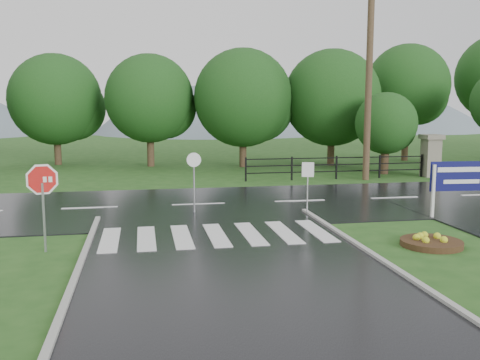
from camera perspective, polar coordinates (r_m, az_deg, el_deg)
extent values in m
plane|color=#234D19|center=(10.80, 1.23, -12.43)|extent=(120.00, 120.00, 0.00)
cube|color=black|center=(20.37, -4.45, -2.71)|extent=(90.00, 8.00, 0.04)
cube|color=silver|center=(15.40, -13.71, -6.19)|extent=(0.50, 2.80, 0.02)
cube|color=silver|center=(15.37, -9.96, -6.11)|extent=(0.50, 2.80, 0.02)
cube|color=silver|center=(15.40, -6.22, -6.00)|extent=(0.50, 2.80, 0.02)
cube|color=silver|center=(15.50, -2.51, -5.87)|extent=(0.50, 2.80, 0.02)
cube|color=silver|center=(15.67, 1.13, -5.71)|extent=(0.50, 2.80, 0.02)
cube|color=silver|center=(15.89, 4.68, -5.54)|extent=(0.50, 2.80, 0.02)
cube|color=silver|center=(16.18, 8.12, -5.35)|extent=(0.50, 2.80, 0.02)
cube|color=gray|center=(30.10, 19.67, 2.23)|extent=(0.80, 0.80, 2.00)
cube|color=#6B6659|center=(30.01, 19.77, 4.36)|extent=(1.00, 1.00, 0.24)
cube|color=black|center=(27.91, 10.24, 0.92)|extent=(9.50, 0.05, 0.05)
cube|color=black|center=(27.87, 10.25, 1.63)|extent=(9.50, 0.05, 0.05)
cube|color=black|center=(27.83, 10.27, 2.35)|extent=(9.50, 0.05, 0.05)
cube|color=black|center=(26.59, 0.62, 1.14)|extent=(0.08, 0.08, 1.20)
cube|color=black|center=(29.89, 18.80, 1.47)|extent=(0.08, 0.08, 1.20)
sphere|color=slate|center=(78.46, -2.69, -7.59)|extent=(48.00, 48.00, 48.00)
sphere|color=slate|center=(85.67, 16.23, -3.61)|extent=(36.00, 36.00, 36.00)
cube|color=#939399|center=(14.64, -20.17, -3.80)|extent=(0.05, 0.05, 1.81)
cylinder|color=white|center=(14.49, -20.35, 0.06)|extent=(1.05, 0.32, 1.09)
cylinder|color=#B00F0C|center=(14.47, -20.36, 0.05)|extent=(0.91, 0.29, 0.94)
cube|color=silver|center=(18.97, 19.91, -1.17)|extent=(0.10, 0.10, 1.82)
cube|color=#0B0C4C|center=(19.42, 22.53, 0.39)|extent=(2.18, 0.20, 1.00)
cube|color=white|center=(19.37, 22.62, 1.04)|extent=(1.72, 0.13, 0.16)
cube|color=white|center=(19.41, 22.56, -0.16)|extent=(1.27, 0.10, 0.14)
cylinder|color=#332111|center=(15.39, 19.73, -6.36)|extent=(1.64, 1.64, 0.16)
cube|color=#939399|center=(18.43, 7.20, -1.14)|extent=(0.04, 0.04, 1.74)
cube|color=white|center=(18.31, 7.26, 1.11)|extent=(0.39, 0.15, 0.50)
cylinder|color=#939399|center=(18.66, -4.92, -0.58)|extent=(0.06, 0.06, 2.00)
cylinder|color=white|center=(18.53, -4.95, 2.16)|extent=(0.50, 0.03, 0.50)
cylinder|color=#473523|center=(27.80, 13.58, 10.25)|extent=(0.33, 0.33, 9.95)
cylinder|color=#3D2B1C|center=(30.52, 15.20, 2.81)|extent=(0.39, 0.39, 2.33)
sphere|color=#133D13|center=(30.43, 15.31, 5.87)|extent=(3.38, 3.38, 3.38)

